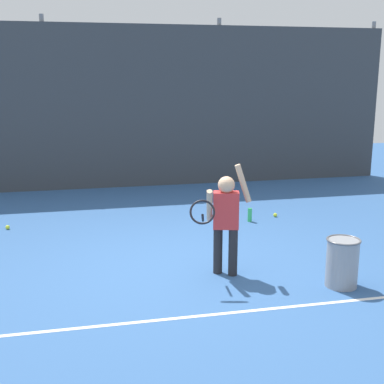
{
  "coord_description": "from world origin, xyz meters",
  "views": [
    {
      "loc": [
        -1.17,
        -6.02,
        2.37
      ],
      "look_at": [
        0.24,
        0.4,
        0.85
      ],
      "focal_mm": 48.03,
      "sensor_mm": 36.0,
      "label": 1
    }
  ],
  "objects": [
    {
      "name": "tennis_player",
      "position": [
        0.46,
        -0.41,
        0.73
      ],
      "size": [
        0.82,
        0.57,
        1.35
      ],
      "rotation": [
        0.0,
        0.0,
        -0.26
      ],
      "color": "#232326",
      "rests_on": "ground"
    },
    {
      "name": "fence_post_2",
      "position": [
        1.8,
        4.86,
        1.75
      ],
      "size": [
        0.09,
        0.09,
        3.5
      ],
      "primitive_type": "cylinder",
      "color": "slate",
      "rests_on": "ground"
    },
    {
      "name": "back_fence_windscreen",
      "position": [
        0.0,
        4.8,
        1.68
      ],
      "size": [
        11.07,
        0.08,
        3.35
      ],
      "primitive_type": "cube",
      "color": "#383D42",
      "rests_on": "ground"
    },
    {
      "name": "tennis_ball_1",
      "position": [
        2.0,
        1.86,
        0.03
      ],
      "size": [
        0.07,
        0.07,
        0.07
      ],
      "primitive_type": "sphere",
      "color": "#CCE033",
      "rests_on": "ground"
    },
    {
      "name": "ground_plane",
      "position": [
        0.0,
        0.0,
        0.0
      ],
      "size": [
        20.0,
        20.0,
        0.0
      ],
      "primitive_type": "plane",
      "color": "#335B93"
    },
    {
      "name": "fence_post_1",
      "position": [
        -1.8,
        4.86,
        1.75
      ],
      "size": [
        0.09,
        0.09,
        3.5
      ],
      "primitive_type": "cylinder",
      "color": "slate",
      "rests_on": "ground"
    },
    {
      "name": "fence_post_3",
      "position": [
        5.39,
        4.86,
        1.75
      ],
      "size": [
        0.09,
        0.09,
        3.5
      ],
      "primitive_type": "cylinder",
      "color": "slate",
      "rests_on": "ground"
    },
    {
      "name": "court_line_baseline",
      "position": [
        0.0,
        -1.42,
        0.0
      ],
      "size": [
        9.0,
        0.05,
        0.0
      ],
      "primitive_type": "cube",
      "color": "white",
      "rests_on": "ground"
    },
    {
      "name": "water_bottle",
      "position": [
        1.49,
        1.69,
        0.11
      ],
      "size": [
        0.07,
        0.07,
        0.22
      ],
      "primitive_type": "cylinder",
      "color": "green",
      "rests_on": "ground"
    },
    {
      "name": "ball_hopper",
      "position": [
        1.67,
        -1.03,
        0.29
      ],
      "size": [
        0.38,
        0.38,
        0.56
      ],
      "color": "gray",
      "rests_on": "ground"
    },
    {
      "name": "tennis_ball_3",
      "position": [
        -2.34,
        2.08,
        0.03
      ],
      "size": [
        0.07,
        0.07,
        0.07
      ],
      "primitive_type": "sphere",
      "color": "#CCE033",
      "rests_on": "ground"
    }
  ]
}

